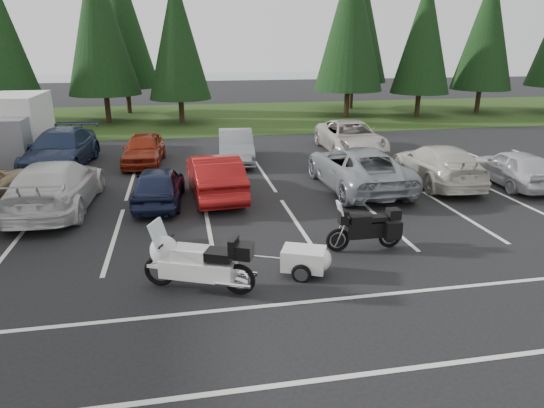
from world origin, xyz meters
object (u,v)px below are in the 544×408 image
(car_near_7, at_px, (438,164))
(adventure_motorcycle, at_px, (365,225))
(car_far_2, at_px, (144,149))
(car_far_3, at_px, (236,146))
(car_near_6, at_px, (357,168))
(car_near_8, at_px, (514,167))
(car_near_4, at_px, (159,185))
(box_truck, at_px, (13,128))
(car_far_1, at_px, (61,149))
(car_near_3, at_px, (56,185))
(car_far_4, at_px, (351,137))
(cargo_trailer, at_px, (304,262))
(car_near_5, at_px, (215,176))
(touring_motorcycle, at_px, (198,257))

(car_near_7, height_order, adventure_motorcycle, car_near_7)
(car_far_2, distance_m, car_far_3, 4.18)
(car_near_6, relative_size, car_near_8, 1.39)
(car_near_6, xyz_separation_m, car_near_8, (6.11, -0.76, -0.09))
(car_near_4, distance_m, car_far_3, 6.63)
(box_truck, relative_size, car_far_1, 0.98)
(car_far_3, bearing_deg, car_far_1, -177.46)
(car_near_6, bearing_deg, car_near_3, 1.48)
(car_near_4, xyz_separation_m, car_far_4, (9.20, 6.55, 0.12))
(car_near_8, bearing_deg, car_far_3, -26.15)
(car_far_3, xyz_separation_m, adventure_motorcycle, (2.18, -10.72, -0.01))
(car_near_4, xyz_separation_m, cargo_trailer, (3.54, -6.13, -0.33))
(car_far_4, relative_size, cargo_trailer, 3.83)
(car_near_5, xyz_separation_m, touring_motorcycle, (-0.90, -6.93, 0.02))
(car_near_5, relative_size, adventure_motorcycle, 2.02)
(car_near_6, xyz_separation_m, cargo_trailer, (-3.80, -6.69, -0.46))
(car_near_8, distance_m, car_far_4, 7.98)
(car_far_2, bearing_deg, car_far_3, 0.40)
(car_far_2, distance_m, cargo_trailer, 12.91)
(car_far_4, xyz_separation_m, cargo_trailer, (-5.66, -12.68, -0.44))
(car_near_4, bearing_deg, box_truck, -46.39)
(car_near_6, bearing_deg, car_far_4, -108.43)
(car_near_5, xyz_separation_m, car_near_6, (5.40, 0.05, 0.02))
(car_near_8, height_order, car_far_3, car_far_3)
(car_near_6, distance_m, cargo_trailer, 7.71)
(car_far_1, relative_size, car_far_4, 1.01)
(car_near_7, bearing_deg, car_far_2, -20.93)
(car_near_4, height_order, cargo_trailer, car_near_4)
(adventure_motorcycle, bearing_deg, car_far_1, 131.85)
(car_far_2, bearing_deg, car_near_8, -19.32)
(car_far_2, bearing_deg, car_near_4, -77.85)
(car_far_2, distance_m, car_far_4, 10.06)
(car_near_5, bearing_deg, touring_motorcycle, 78.70)
(car_near_5, xyz_separation_m, cargo_trailer, (1.60, -6.64, -0.44))
(car_far_3, xyz_separation_m, touring_motorcycle, (-2.28, -12.16, 0.08))
(car_near_6, bearing_deg, cargo_trailer, 59.24)
(car_near_5, relative_size, cargo_trailer, 3.21)
(touring_motorcycle, height_order, adventure_motorcycle, touring_motorcycle)
(box_truck, xyz_separation_m, car_far_1, (2.61, -2.57, -0.62))
(box_truck, height_order, cargo_trailer, box_truck)
(car_near_6, xyz_separation_m, car_far_4, (1.86, 5.99, -0.02))
(car_near_8, bearing_deg, car_near_3, 3.30)
(car_far_3, distance_m, adventure_motorcycle, 10.94)
(car_near_3, relative_size, car_far_2, 1.37)
(car_near_7, bearing_deg, car_near_4, 7.46)
(car_near_6, distance_m, car_near_7, 3.33)
(car_near_7, relative_size, car_far_3, 1.19)
(car_far_3, bearing_deg, car_far_4, 12.52)
(car_far_3, bearing_deg, car_far_2, -179.15)
(car_near_5, relative_size, car_far_3, 1.08)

